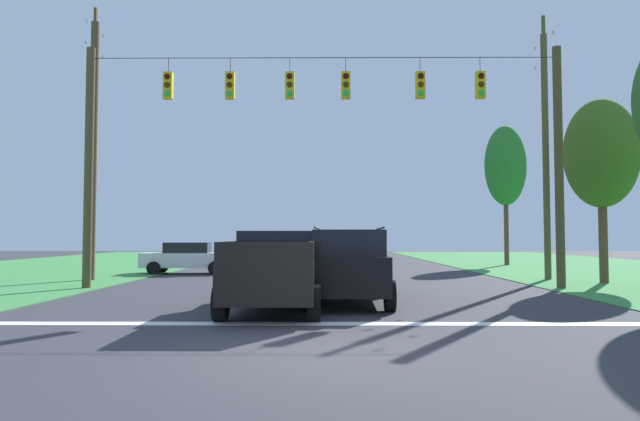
{
  "coord_description": "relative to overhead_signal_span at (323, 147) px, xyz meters",
  "views": [
    {
      "loc": [
        0.07,
        -8.56,
        1.81
      ],
      "look_at": [
        -0.09,
        13.57,
        2.85
      ],
      "focal_mm": 30.99,
      "sensor_mm": 36.0,
      "label": 1
    }
  ],
  "objects": [
    {
      "name": "suv_black",
      "position": [
        0.71,
        -4.18,
        -3.88
      ],
      "size": [
        2.34,
        4.86,
        2.05
      ],
      "color": "black",
      "rests_on": "ground"
    },
    {
      "name": "overhead_signal_span",
      "position": [
        0.0,
        0.0,
        0.0
      ],
      "size": [
        16.77,
        0.31,
        8.5
      ],
      "color": "brown",
      "rests_on": "ground"
    },
    {
      "name": "distant_car_crossing_white",
      "position": [
        -6.61,
        7.7,
        -4.15
      ],
      "size": [
        4.42,
        2.28,
        1.52
      ],
      "color": "silver",
      "rests_on": "ground"
    },
    {
      "name": "utility_pole_mid_right",
      "position": [
        9.38,
        3.93,
        0.65
      ],
      "size": [
        0.27,
        1.99,
        11.21
      ],
      "color": "brown",
      "rests_on": "ground"
    },
    {
      "name": "tree_roadside_far_right",
      "position": [
        10.81,
        2.15,
        0.07
      ],
      "size": [
        2.76,
        2.76,
        7.17
      ],
      "color": "brown",
      "rests_on": "ground"
    },
    {
      "name": "lane_dash_2",
      "position": [
        -0.03,
        11.06,
        -4.94
      ],
      "size": [
        2.5,
        0.15,
        0.01
      ],
      "primitive_type": "cube",
      "rotation": [
        0.0,
        0.0,
        1.57
      ],
      "color": "white",
      "rests_on": "ground"
    },
    {
      "name": "ground_plane",
      "position": [
        -0.03,
        -10.65,
        -4.94
      ],
      "size": [
        120.0,
        120.0,
        0.0
      ],
      "primitive_type": "plane",
      "color": "#333338"
    },
    {
      "name": "pickup_truck",
      "position": [
        -1.17,
        -5.42,
        -3.97
      ],
      "size": [
        2.29,
        5.4,
        1.95
      ],
      "color": "black",
      "rests_on": "ground"
    },
    {
      "name": "tree_roadside_right",
      "position": [
        11.5,
        15.54,
        1.31
      ],
      "size": [
        2.55,
        2.55,
        8.82
      ],
      "color": "brown",
      "rests_on": "ground"
    },
    {
      "name": "stop_bar_stripe",
      "position": [
        -0.03,
        -7.67,
        -4.94
      ],
      "size": [
        14.55,
        0.45,
        0.01
      ],
      "primitive_type": "cube",
      "color": "white",
      "rests_on": "ground"
    },
    {
      "name": "utility_pole_near_left",
      "position": [
        -9.57,
        3.5,
        0.7
      ],
      "size": [
        0.33,
        1.77,
        11.43
      ],
      "color": "brown",
      "rests_on": "ground"
    },
    {
      "name": "lane_dash_1",
      "position": [
        -0.03,
        6.31,
        -4.94
      ],
      "size": [
        2.5,
        0.15,
        0.01
      ],
      "primitive_type": "cube",
      "rotation": [
        0.0,
        0.0,
        1.57
      ],
      "color": "white",
      "rests_on": "ground"
    },
    {
      "name": "lane_dash_0",
      "position": [
        -0.03,
        -1.67,
        -4.94
      ],
      "size": [
        2.5,
        0.15,
        0.01
      ],
      "primitive_type": "cube",
      "rotation": [
        0.0,
        0.0,
        1.57
      ],
      "color": "white",
      "rests_on": "ground"
    }
  ]
}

